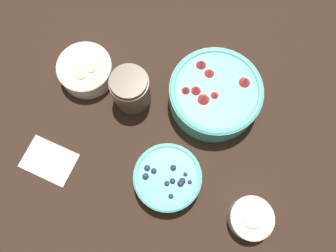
{
  "coord_description": "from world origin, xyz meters",
  "views": [
    {
      "loc": [
        0.07,
        -0.2,
        0.82
      ],
      "look_at": [
        0.03,
        0.03,
        0.05
      ],
      "focal_mm": 35.0,
      "sensor_mm": 36.0,
      "label": 1
    }
  ],
  "objects_px": {
    "bowl_blueberries": "(168,178)",
    "bowl_bananas": "(86,70)",
    "bowl_cream": "(251,218)",
    "bowl_strawberries": "(215,94)",
    "jar_chocolate": "(131,90)"
  },
  "relations": [
    {
      "from": "bowl_strawberries",
      "to": "jar_chocolate",
      "type": "bearing_deg",
      "value": -171.68
    },
    {
      "from": "bowl_blueberries",
      "to": "bowl_bananas",
      "type": "distance_m",
      "value": 0.36
    },
    {
      "from": "bowl_strawberries",
      "to": "bowl_bananas",
      "type": "xyz_separation_m",
      "value": [
        -0.35,
        0.01,
        -0.01
      ]
    },
    {
      "from": "bowl_blueberries",
      "to": "bowl_cream",
      "type": "xyz_separation_m",
      "value": [
        0.21,
        -0.06,
        -0.0
      ]
    },
    {
      "from": "bowl_strawberries",
      "to": "jar_chocolate",
      "type": "height_order",
      "value": "jar_chocolate"
    },
    {
      "from": "bowl_strawberries",
      "to": "bowl_cream",
      "type": "xyz_separation_m",
      "value": [
        0.13,
        -0.29,
        -0.02
      ]
    },
    {
      "from": "jar_chocolate",
      "to": "bowl_cream",
      "type": "bearing_deg",
      "value": -37.05
    },
    {
      "from": "bowl_strawberries",
      "to": "bowl_cream",
      "type": "bearing_deg",
      "value": -65.96
    },
    {
      "from": "bowl_bananas",
      "to": "bowl_cream",
      "type": "xyz_separation_m",
      "value": [
        0.47,
        -0.3,
        -0.0
      ]
    },
    {
      "from": "bowl_strawberries",
      "to": "bowl_bananas",
      "type": "relative_size",
      "value": 1.63
    },
    {
      "from": "bowl_bananas",
      "to": "jar_chocolate",
      "type": "bearing_deg",
      "value": -17.63
    },
    {
      "from": "bowl_strawberries",
      "to": "bowl_cream",
      "type": "height_order",
      "value": "bowl_strawberries"
    },
    {
      "from": "bowl_strawberries",
      "to": "bowl_blueberries",
      "type": "height_order",
      "value": "bowl_strawberries"
    },
    {
      "from": "bowl_strawberries",
      "to": "bowl_bananas",
      "type": "bearing_deg",
      "value": 178.08
    },
    {
      "from": "bowl_bananas",
      "to": "bowl_blueberries",
      "type": "bearing_deg",
      "value": -42.43
    }
  ]
}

